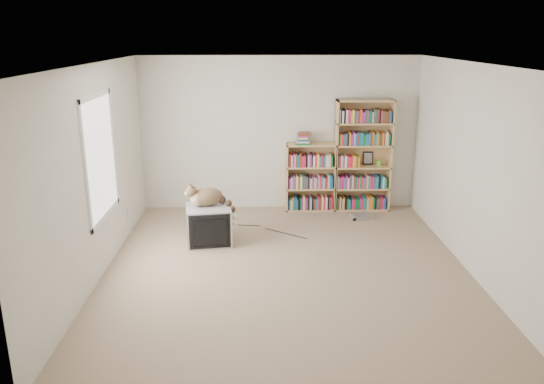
{
  "coord_description": "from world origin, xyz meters",
  "views": [
    {
      "loc": [
        -0.33,
        -6.06,
        2.82
      ],
      "look_at": [
        -0.16,
        1.0,
        0.71
      ],
      "focal_mm": 35.0,
      "sensor_mm": 36.0,
      "label": 1
    }
  ],
  "objects_px": {
    "cat": "(211,199)",
    "bookcase_tall": "(362,158)",
    "bookcase_short": "(310,179)",
    "dvd_player": "(362,216)",
    "crt_tv": "(209,225)"
  },
  "relations": [
    {
      "from": "crt_tv",
      "to": "cat",
      "type": "height_order",
      "value": "cat"
    },
    {
      "from": "cat",
      "to": "crt_tv",
      "type": "bearing_deg",
      "value": -148.25
    },
    {
      "from": "bookcase_tall",
      "to": "bookcase_short",
      "type": "distance_m",
      "value": 0.92
    },
    {
      "from": "dvd_player",
      "to": "cat",
      "type": "bearing_deg",
      "value": 178.86
    },
    {
      "from": "bookcase_tall",
      "to": "dvd_player",
      "type": "bearing_deg",
      "value": -97.37
    },
    {
      "from": "bookcase_short",
      "to": "dvd_player",
      "type": "relative_size",
      "value": 3.5
    },
    {
      "from": "bookcase_short",
      "to": "dvd_player",
      "type": "height_order",
      "value": "bookcase_short"
    },
    {
      "from": "cat",
      "to": "dvd_player",
      "type": "height_order",
      "value": "cat"
    },
    {
      "from": "crt_tv",
      "to": "bookcase_short",
      "type": "bearing_deg",
      "value": 34.7
    },
    {
      "from": "cat",
      "to": "bookcase_short",
      "type": "height_order",
      "value": "bookcase_short"
    },
    {
      "from": "crt_tv",
      "to": "bookcase_tall",
      "type": "bearing_deg",
      "value": 22.85
    },
    {
      "from": "dvd_player",
      "to": "bookcase_short",
      "type": "bearing_deg",
      "value": 124.77
    },
    {
      "from": "bookcase_short",
      "to": "dvd_player",
      "type": "distance_m",
      "value": 1.04
    },
    {
      "from": "cat",
      "to": "bookcase_tall",
      "type": "xyz_separation_m",
      "value": [
        2.37,
        1.4,
        0.25
      ]
    },
    {
      "from": "cat",
      "to": "bookcase_tall",
      "type": "relative_size",
      "value": 0.41
    }
  ]
}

